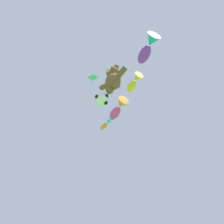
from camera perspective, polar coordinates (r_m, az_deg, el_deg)
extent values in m
ellipsoid|color=brown|center=(13.83, 0.25, 7.96)|extent=(1.07, 0.91, 1.30)
sphere|color=brown|center=(14.63, 0.24, 10.14)|extent=(0.89, 0.89, 0.89)
sphere|color=beige|center=(14.43, -0.85, 10.88)|extent=(0.38, 0.38, 0.38)
sphere|color=brown|center=(15.05, -0.64, 10.13)|extent=(0.37, 0.37, 0.37)
cylinder|color=brown|center=(14.34, -1.95, 6.67)|extent=(0.77, 0.35, 0.61)
sphere|color=brown|center=(13.45, -0.62, 5.71)|extent=(0.48, 0.48, 0.48)
sphere|color=brown|center=(14.80, 1.13, 11.62)|extent=(0.37, 0.37, 0.37)
cylinder|color=brown|center=(13.72, 2.56, 10.38)|extent=(0.77, 0.35, 0.61)
sphere|color=brown|center=(13.21, 1.16, 7.15)|extent=(0.48, 0.48, 0.48)
sphere|color=white|center=(13.34, -2.65, 3.24)|extent=(0.89, 0.89, 0.89)
sphere|color=black|center=(13.14, -1.44, 4.21)|extent=(0.25, 0.25, 0.25)
sphere|color=black|center=(13.72, -2.02, 3.19)|extent=(0.25, 0.25, 0.25)
sphere|color=black|center=(13.12, -3.95, 4.00)|extent=(0.25, 0.25, 0.25)
sphere|color=black|center=(13.05, -1.66, 2.44)|extent=(0.25, 0.25, 0.25)
ellipsoid|color=purple|center=(15.98, 8.44, 14.59)|extent=(1.64, 1.30, 0.65)
cone|color=#19ADB2|center=(15.57, 10.32, 17.93)|extent=(1.12, 1.20, 0.96)
sphere|color=black|center=(16.32, 7.65, 13.56)|extent=(0.17, 0.17, 0.17)
ellipsoid|color=yellow|center=(16.65, 5.15, 6.69)|extent=(1.23, 0.91, 0.48)
cone|color=yellow|center=(16.24, 6.59, 8.87)|extent=(0.81, 0.87, 0.71)
sphere|color=black|center=(16.93, 4.56, 6.08)|extent=(0.12, 0.12, 0.12)
ellipsoid|color=#E53F9E|center=(18.30, 0.80, -0.33)|extent=(1.71, 1.21, 0.62)
cone|color=orange|center=(17.58, 2.48, 2.25)|extent=(1.11, 1.15, 0.91)
sphere|color=black|center=(18.73, 0.14, -0.99)|extent=(0.16, 0.16, 0.16)
ellipsoid|color=orange|center=(20.51, -2.12, -3.71)|extent=(1.11, 0.59, 0.36)
cone|color=#19ADB2|center=(20.02, -0.83, -2.41)|extent=(0.66, 0.62, 0.53)
sphere|color=black|center=(20.79, -2.62, -4.04)|extent=(0.09, 0.09, 0.09)
cube|color=green|center=(19.85, -4.99, 9.01)|extent=(0.72, 0.75, 1.02)
cylinder|color=#19ADB2|center=(18.89, -5.51, 6.63)|extent=(0.03, 0.13, 1.88)
cylinder|color=#19ADB2|center=(19.01, -5.01, 7.74)|extent=(0.03, 0.17, 1.22)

